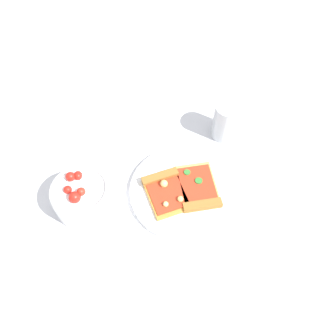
# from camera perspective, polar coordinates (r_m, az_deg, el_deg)

# --- Properties ---
(ground_plane) EXTENTS (2.40, 2.40, 0.00)m
(ground_plane) POSITION_cam_1_polar(r_m,az_deg,el_deg) (0.80, -0.85, -2.08)
(ground_plane) COLOR silver
(ground_plane) RESTS_ON ground
(plate) EXTENTS (0.26, 0.26, 0.01)m
(plate) POSITION_cam_1_polar(r_m,az_deg,el_deg) (0.78, 2.94, -3.93)
(plate) COLOR white
(plate) RESTS_ON ground_plane
(pizza_slice_near) EXTENTS (0.13, 0.10, 0.01)m
(pizza_slice_near) POSITION_cam_1_polar(r_m,az_deg,el_deg) (0.77, 5.27, -3.71)
(pizza_slice_near) COLOR #E5B256
(pizza_slice_near) RESTS_ON plate
(pizza_slice_far) EXTENTS (0.13, 0.11, 0.02)m
(pizza_slice_far) POSITION_cam_1_polar(r_m,az_deg,el_deg) (0.76, -0.47, -3.80)
(pizza_slice_far) COLOR gold
(pizza_slice_far) RESTS_ON plate
(salad_bowl) EXTENTS (0.13, 0.13, 0.09)m
(salad_bowl) POSITION_cam_1_polar(r_m,az_deg,el_deg) (0.76, -14.68, -4.80)
(salad_bowl) COLOR white
(salad_bowl) RESTS_ON ground_plane
(soda_glass) EXTENTS (0.07, 0.07, 0.10)m
(soda_glass) POSITION_cam_1_polar(r_m,az_deg,el_deg) (0.86, 10.17, 8.00)
(soda_glass) COLOR silver
(soda_glass) RESTS_ON ground_plane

